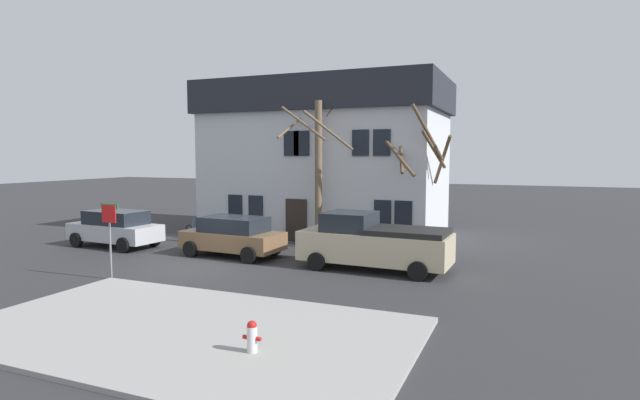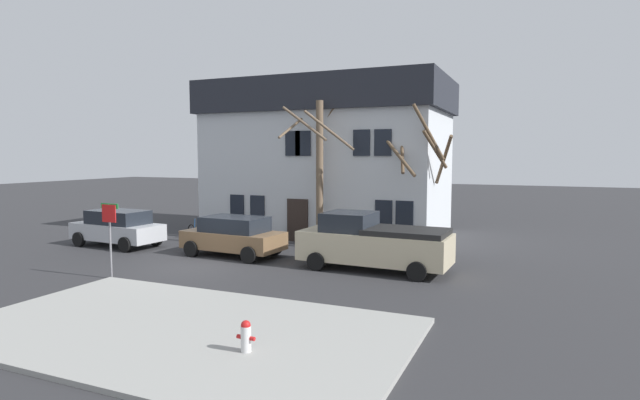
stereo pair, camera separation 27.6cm
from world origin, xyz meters
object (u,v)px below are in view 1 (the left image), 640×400
at_px(tree_bare_near, 317,166).
at_px(building_main, 326,157).
at_px(car_brown_wagon, 233,236).
at_px(bicycle_leaning, 195,232).
at_px(street_sign_pole, 110,226).
at_px(pickup_truck_beige, 373,242).
at_px(tree_bare_mid, 420,182).
at_px(car_silver_wagon, 115,228).
at_px(fire_hydrant, 252,336).

bearing_deg(tree_bare_near, building_main, 106.57).
bearing_deg(car_brown_wagon, bicycle_leaning, 144.83).
bearing_deg(street_sign_pole, bicycle_leaning, 106.50).
relative_size(building_main, tree_bare_near, 1.84).
bearing_deg(pickup_truck_beige, car_brown_wagon, 179.03).
bearing_deg(tree_bare_mid, bicycle_leaning, -171.04).
bearing_deg(street_sign_pole, car_brown_wagon, 71.06).
bearing_deg(street_sign_pole, pickup_truck_beige, 31.93).
bearing_deg(tree_bare_mid, car_silver_wagon, -159.96).
height_order(car_silver_wagon, fire_hydrant, car_silver_wagon).
xyz_separation_m(car_silver_wagon, street_sign_pole, (4.50, -4.79, 0.95)).
relative_size(tree_bare_near, car_brown_wagon, 1.58).
distance_m(tree_bare_near, car_silver_wagon, 9.79).
xyz_separation_m(car_brown_wagon, fire_hydrant, (6.17, -9.02, -0.40)).
bearing_deg(street_sign_pole, tree_bare_near, 65.07).
distance_m(car_silver_wagon, pickup_truck_beige, 12.36).
bearing_deg(tree_bare_near, tree_bare_mid, 11.33).
height_order(tree_bare_near, fire_hydrant, tree_bare_near).
distance_m(tree_bare_mid, fire_hydrant, 13.85).
bearing_deg(car_silver_wagon, tree_bare_near, 24.38).
height_order(car_silver_wagon, bicycle_leaning, car_silver_wagon).
bearing_deg(tree_bare_mid, fire_hydrant, -93.05).
height_order(building_main, car_brown_wagon, building_main).
bearing_deg(building_main, car_silver_wagon, -132.73).
bearing_deg(pickup_truck_beige, car_silver_wagon, -179.51).
distance_m(building_main, pickup_truck_beige, 9.81).
distance_m(pickup_truck_beige, bicycle_leaning, 10.62).
relative_size(building_main, pickup_truck_beige, 2.27).
height_order(fire_hydrant, street_sign_pole, street_sign_pole).
height_order(pickup_truck_beige, fire_hydrant, pickup_truck_beige).
relative_size(tree_bare_near, tree_bare_mid, 1.07).
distance_m(building_main, fire_hydrant, 17.86).
relative_size(car_silver_wagon, fire_hydrant, 6.78).
height_order(tree_bare_near, car_silver_wagon, tree_bare_near).
height_order(tree_bare_mid, street_sign_pole, tree_bare_mid).
xyz_separation_m(tree_bare_mid, bicycle_leaning, (-10.93, -1.72, -2.66)).
bearing_deg(bicycle_leaning, street_sign_pole, -73.50).
height_order(building_main, fire_hydrant, building_main).
xyz_separation_m(tree_bare_mid, street_sign_pole, (-8.61, -9.57, -1.20)).
height_order(pickup_truck_beige, bicycle_leaning, pickup_truck_beige).
bearing_deg(bicycle_leaning, pickup_truck_beige, -16.17).
bearing_deg(tree_bare_near, street_sign_pole, -114.93).
bearing_deg(bicycle_leaning, tree_bare_mid, 8.96).
relative_size(tree_bare_mid, car_brown_wagon, 1.47).
bearing_deg(bicycle_leaning, building_main, 43.42).
height_order(tree_bare_mid, bicycle_leaning, tree_bare_mid).
xyz_separation_m(building_main, street_sign_pole, (-2.81, -12.71, -2.31)).
bearing_deg(street_sign_pole, car_silver_wagon, 133.23).
xyz_separation_m(tree_bare_near, bicycle_leaning, (-6.35, -0.80, -3.38)).
height_order(building_main, tree_bare_near, building_main).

